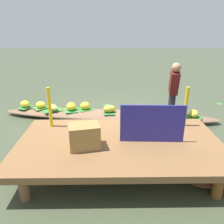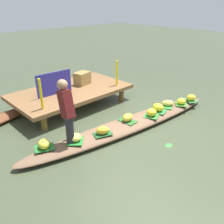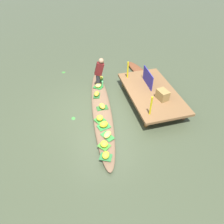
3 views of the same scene
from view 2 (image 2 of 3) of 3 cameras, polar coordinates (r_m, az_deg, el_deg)
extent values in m
plane|color=#3E4731|center=(5.54, 4.08, -3.93)|extent=(40.00, 40.00, 0.00)
cube|color=brown|center=(6.67, -9.90, 4.96)|extent=(3.20, 1.80, 0.10)
cylinder|color=brown|center=(5.61, -16.23, -2.46)|extent=(0.14, 0.14, 0.36)
cylinder|color=brown|center=(7.00, 2.29, 4.32)|extent=(0.14, 0.14, 0.36)
cylinder|color=brown|center=(6.82, -22.10, 1.75)|extent=(0.14, 0.14, 0.36)
cylinder|color=brown|center=(8.01, -5.19, 7.00)|extent=(0.14, 0.14, 0.36)
ellipsoid|color=brown|center=(5.49, 4.11, -3.09)|extent=(5.37, 1.40, 0.19)
cube|color=#236E29|center=(4.68, -16.14, -8.36)|extent=(0.44, 0.39, 0.01)
ellipsoid|color=yellow|center=(4.63, -16.27, -7.48)|extent=(0.28, 0.31, 0.17)
cube|color=#285E26|center=(5.45, 3.78, -2.16)|extent=(0.27, 0.42, 0.01)
ellipsoid|color=gold|center=(5.41, 3.80, -1.33)|extent=(0.33, 0.25, 0.18)
cube|color=#3E862C|center=(6.58, 16.47, 1.88)|extent=(0.44, 0.44, 0.01)
ellipsoid|color=yellow|center=(6.55, 16.56, 2.54)|extent=(0.24, 0.23, 0.17)
cube|color=#2F8436|center=(6.39, 13.38, 1.53)|extent=(0.51, 0.42, 0.01)
ellipsoid|color=#ECCF54|center=(6.36, 13.45, 2.15)|extent=(0.36, 0.36, 0.15)
cube|color=#2E7C2F|center=(5.75, 9.56, -0.91)|extent=(0.42, 0.43, 0.01)
ellipsoid|color=yellow|center=(5.71, 9.63, -0.07)|extent=(0.27, 0.26, 0.19)
cube|color=#1E5524|center=(4.93, -2.28, -5.33)|extent=(0.44, 0.35, 0.01)
ellipsoid|color=gold|center=(4.89, -2.29, -4.47)|extent=(0.33, 0.29, 0.17)
cube|color=#2B7036|center=(6.91, 18.60, 2.70)|extent=(0.40, 0.43, 0.01)
ellipsoid|color=yellow|center=(6.87, 18.70, 3.37)|extent=(0.32, 0.30, 0.18)
cube|color=#21752C|center=(4.76, -8.95, -6.90)|extent=(0.46, 0.46, 0.01)
ellipsoid|color=#F1DF57|center=(4.72, -9.01, -6.12)|extent=(0.34, 0.34, 0.16)
cube|color=#2D833B|center=(6.03, 11.07, 0.28)|extent=(0.40, 0.47, 0.01)
ellipsoid|color=yellow|center=(5.99, 11.15, 1.12)|extent=(0.29, 0.33, 0.20)
cylinder|color=#28282D|center=(4.60, -10.21, -4.33)|extent=(0.16, 0.16, 0.55)
cube|color=#581716|center=(4.42, -11.13, 1.95)|extent=(0.23, 0.43, 0.57)
sphere|color=#9E7556|center=(4.38, -12.05, 6.52)|extent=(0.20, 0.20, 0.20)
cylinder|color=#53B169|center=(4.83, -10.64, -4.94)|extent=(0.08, 0.08, 0.24)
cube|color=navy|center=(6.31, -13.88, 6.76)|extent=(0.98, 0.07, 0.60)
cylinder|color=yellow|center=(5.48, -16.93, 4.18)|extent=(0.06, 0.06, 0.72)
cylinder|color=yellow|center=(6.82, 1.18, 9.44)|extent=(0.06, 0.06, 0.72)
cube|color=olive|center=(7.01, -7.25, 8.15)|extent=(0.50, 0.40, 0.36)
ellipsoid|color=#398136|center=(5.04, 13.66, -7.86)|extent=(0.17, 0.14, 0.01)
camera|label=1|loc=(9.12, -21.94, 20.34)|focal=36.07mm
camera|label=3|loc=(9.83, 40.73, 34.47)|focal=33.08mm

